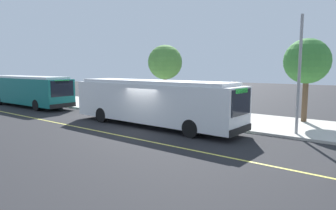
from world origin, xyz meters
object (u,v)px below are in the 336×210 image
(waiting_bench, at_px, (214,111))
(pedestrian_commuter, at_px, (220,108))
(transit_bus_second, at_px, (28,90))
(transit_bus_main, at_px, (153,101))
(route_sign_post, at_px, (234,97))

(waiting_bench, distance_m, pedestrian_commuter, 2.20)
(waiting_bench, bearing_deg, transit_bus_second, -165.69)
(transit_bus_main, relative_size, transit_bus_second, 1.04)
(transit_bus_second, bearing_deg, route_sign_post, 6.30)
(waiting_bench, distance_m, route_sign_post, 3.78)
(transit_bus_second, bearing_deg, waiting_bench, 14.31)
(transit_bus_second, bearing_deg, pedestrian_commuter, 8.60)
(route_sign_post, xyz_separation_m, pedestrian_commuter, (-1.32, 0.64, -0.84))
(waiting_bench, bearing_deg, transit_bus_main, -112.23)
(transit_bus_main, bearing_deg, pedestrian_commuter, 42.33)
(transit_bus_main, distance_m, waiting_bench, 5.09)
(transit_bus_second, distance_m, pedestrian_commuter, 19.64)
(transit_bus_main, bearing_deg, waiting_bench, 67.77)
(transit_bus_main, distance_m, pedestrian_commuter, 4.42)
(waiting_bench, bearing_deg, route_sign_post, -40.85)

